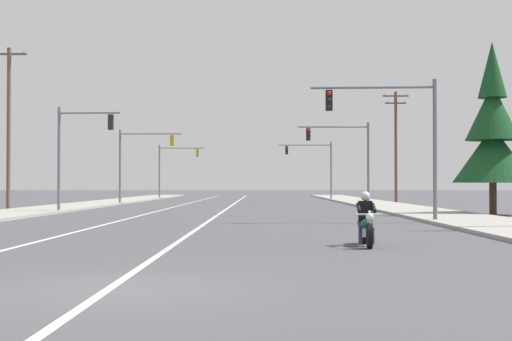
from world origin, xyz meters
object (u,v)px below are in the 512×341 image
object	(u,v)px
traffic_signal_near_left	(76,144)
traffic_signal_mid_right	(348,151)
traffic_signal_mid_left	(138,155)
utility_pole_right_far	(396,143)
traffic_signal_far_right	(316,161)
utility_pole_left_near	(9,125)
motorcycle_with_rider	(366,224)
traffic_signal_near_right	(398,127)
traffic_signal_far_left	(173,163)
conifer_tree_right_verge_near	(493,135)

from	to	relation	value
traffic_signal_near_left	traffic_signal_mid_right	bearing A→B (deg)	31.70
traffic_signal_mid_left	utility_pole_right_far	xyz separation A→B (m)	(22.37, 5.44, 1.27)
traffic_signal_far_right	utility_pole_left_near	distance (m)	38.39
motorcycle_with_rider	traffic_signal_mid_left	xyz separation A→B (m)	(-13.12, 41.05, 3.53)
traffic_signal_near_right	traffic_signal_mid_left	bearing A→B (deg)	119.24
traffic_signal_near_left	traffic_signal_far_left	world-z (taller)	same
traffic_signal_near_right	traffic_signal_mid_left	distance (m)	33.21
utility_pole_left_near	utility_pole_right_far	distance (m)	34.34
traffic_signal_mid_right	traffic_signal_far_right	world-z (taller)	same
traffic_signal_mid_left	utility_pole_right_far	world-z (taller)	utility_pole_right_far
traffic_signal_mid_right	conifer_tree_right_verge_near	size ratio (longest dim) A/B	0.66
traffic_signal_mid_left	traffic_signal_far_right	distance (m)	23.66
traffic_signal_near_left	traffic_signal_near_right	bearing A→B (deg)	-33.71
traffic_signal_mid_left	traffic_signal_mid_right	bearing A→B (deg)	-23.28
traffic_signal_near_left	utility_pole_left_near	size ratio (longest dim) A/B	0.60
traffic_signal_far_right	traffic_signal_far_left	size ratio (longest dim) A/B	1.00
traffic_signal_near_right	utility_pole_right_far	size ratio (longest dim) A/B	0.62
traffic_signal_far_right	conifer_tree_right_verge_near	xyz separation A→B (m)	(6.75, -38.53, 0.15)
motorcycle_with_rider	traffic_signal_far_left	distance (m)	66.17
traffic_signal_far_left	traffic_signal_far_right	bearing A→B (deg)	-21.35
traffic_signal_near_right	traffic_signal_mid_right	xyz separation A→B (m)	(0.35, 21.84, -0.01)
motorcycle_with_rider	traffic_signal_mid_right	size ratio (longest dim) A/B	0.35
conifer_tree_right_verge_near	traffic_signal_far_right	bearing A→B (deg)	99.94
utility_pole_right_far	traffic_signal_near_left	bearing A→B (deg)	-134.76
motorcycle_with_rider	traffic_signal_mid_left	bearing A→B (deg)	107.73
traffic_signal_near_right	conifer_tree_right_verge_near	distance (m)	10.24
traffic_signal_near_right	utility_pole_right_far	distance (m)	34.98
traffic_signal_near_left	utility_pole_right_far	bearing A→B (deg)	45.24
traffic_signal_mid_right	traffic_signal_near_right	bearing A→B (deg)	-90.92
motorcycle_with_rider	traffic_signal_mid_left	world-z (taller)	traffic_signal_mid_left
traffic_signal_far_right	traffic_signal_far_left	bearing A→B (deg)	158.65
utility_pole_left_near	conifer_tree_right_verge_near	size ratio (longest dim) A/B	1.11
utility_pole_left_near	traffic_signal_far_left	bearing A→B (deg)	81.24
traffic_signal_near_left	motorcycle_with_rider	bearing A→B (deg)	-59.49
traffic_signal_near_right	traffic_signal_near_left	size ratio (longest dim) A/B	1.00
traffic_signal_mid_left	utility_pole_left_near	xyz separation A→B (m)	(-5.87, -14.09, 1.30)
traffic_signal_far_right	conifer_tree_right_verge_near	world-z (taller)	conifer_tree_right_verge_near
traffic_signal_near_right	traffic_signal_mid_left	world-z (taller)	same
motorcycle_with_rider	utility_pole_left_near	bearing A→B (deg)	125.16
traffic_signal_near_left	traffic_signal_mid_right	distance (m)	20.20
traffic_signal_mid_left	traffic_signal_far_left	world-z (taller)	same
traffic_signal_far_right	traffic_signal_near_right	bearing A→B (deg)	-89.75
traffic_signal_near_left	conifer_tree_right_verge_near	bearing A→B (deg)	-8.18
conifer_tree_right_verge_near	utility_pole_right_far	bearing A→B (deg)	90.83
motorcycle_with_rider	traffic_signal_near_left	world-z (taller)	traffic_signal_near_left
traffic_signal_far_left	utility_pole_right_far	distance (m)	28.95
traffic_signal_far_left	traffic_signal_near_left	bearing A→B (deg)	-90.78
traffic_signal_far_right	conifer_tree_right_verge_near	bearing A→B (deg)	-80.06
conifer_tree_right_verge_near	traffic_signal_near_left	bearing A→B (deg)	171.82
traffic_signal_near_left	utility_pole_right_far	world-z (taller)	utility_pole_right_far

